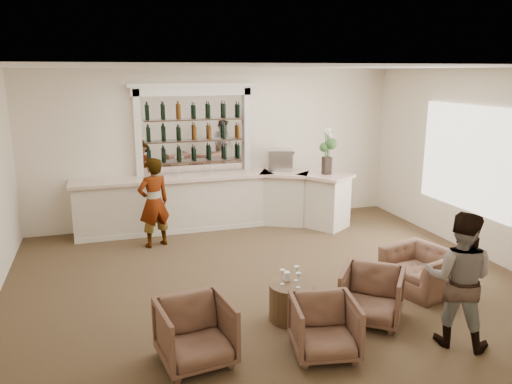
# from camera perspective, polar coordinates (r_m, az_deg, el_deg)

# --- Properties ---
(ground) EXTENTS (8.00, 8.00, 0.00)m
(ground) POSITION_cam_1_polar(r_m,az_deg,el_deg) (8.00, 1.54, -10.24)
(ground) COLOR brown
(ground) RESTS_ON ground
(room_shell) EXTENTS (8.04, 7.02, 3.32)m
(room_shell) POSITION_cam_1_polar(r_m,az_deg,el_deg) (8.09, 1.08, 7.25)
(room_shell) COLOR beige
(room_shell) RESTS_ON ground
(bar_counter) EXTENTS (5.72, 1.80, 1.14)m
(bar_counter) POSITION_cam_1_polar(r_m,az_deg,el_deg) (10.50, -4.63, -1.10)
(bar_counter) COLOR silver
(bar_counter) RESTS_ON ground
(back_bar_alcove) EXTENTS (2.64, 0.25, 3.00)m
(back_bar_alcove) POSITION_cam_1_polar(r_m,az_deg,el_deg) (10.56, -7.08, 6.99)
(back_bar_alcove) COLOR white
(back_bar_alcove) RESTS_ON ground
(cocktail_table) EXTENTS (0.60, 0.60, 0.50)m
(cocktail_table) POSITION_cam_1_polar(r_m,az_deg,el_deg) (6.83, 4.06, -12.39)
(cocktail_table) COLOR #513C23
(cocktail_table) RESTS_ON ground
(sommelier) EXTENTS (0.72, 0.59, 1.70)m
(sommelier) POSITION_cam_1_polar(r_m,az_deg,el_deg) (9.51, -11.61, -1.20)
(sommelier) COLOR gray
(sommelier) RESTS_ON ground
(guest) EXTENTS (1.02, 1.01, 1.67)m
(guest) POSITION_cam_1_polar(r_m,az_deg,el_deg) (6.49, 22.16, -9.20)
(guest) COLOR gray
(guest) RESTS_ON ground
(armchair_left) EXTENTS (0.89, 0.91, 0.74)m
(armchair_left) POSITION_cam_1_polar(r_m,az_deg,el_deg) (5.89, -6.94, -15.66)
(armchair_left) COLOR brown
(armchair_left) RESTS_ON ground
(armchair_center) EXTENTS (0.86, 0.88, 0.69)m
(armchair_center) POSITION_cam_1_polar(r_m,az_deg,el_deg) (6.06, 7.83, -15.06)
(armchair_center) COLOR brown
(armchair_center) RESTS_ON ground
(armchair_right) EXTENTS (1.10, 1.10, 0.72)m
(armchair_right) POSITION_cam_1_polar(r_m,az_deg,el_deg) (6.89, 13.08, -11.43)
(armchair_right) COLOR brown
(armchair_right) RESTS_ON ground
(armchair_far) EXTENTS (1.10, 1.19, 0.64)m
(armchair_far) POSITION_cam_1_polar(r_m,az_deg,el_deg) (8.01, 18.34, -8.48)
(armchair_far) COLOR brown
(armchair_far) RESTS_ON ground
(espresso_machine) EXTENTS (0.62, 0.57, 0.45)m
(espresso_machine) POSITION_cam_1_polar(r_m,az_deg,el_deg) (10.81, 2.79, 3.66)
(espresso_machine) COLOR #B0B0B5
(espresso_machine) RESTS_ON bar_counter
(flower_vase) EXTENTS (0.25, 0.25, 0.96)m
(flower_vase) POSITION_cam_1_polar(r_m,az_deg,el_deg) (10.46, 8.15, 4.95)
(flower_vase) COLOR black
(flower_vase) RESTS_ON bar_counter
(wine_glass_bar_left) EXTENTS (0.07, 0.07, 0.21)m
(wine_glass_bar_left) POSITION_cam_1_polar(r_m,az_deg,el_deg) (10.41, -5.05, 2.55)
(wine_glass_bar_left) COLOR white
(wine_glass_bar_left) RESTS_ON bar_counter
(wine_glass_bar_right) EXTENTS (0.07, 0.07, 0.21)m
(wine_glass_bar_right) POSITION_cam_1_polar(r_m,az_deg,el_deg) (10.23, -8.80, 2.24)
(wine_glass_bar_right) COLOR white
(wine_glass_bar_right) RESTS_ON bar_counter
(wine_glass_tbl_a) EXTENTS (0.07, 0.07, 0.21)m
(wine_glass_tbl_a) POSITION_cam_1_polar(r_m,az_deg,el_deg) (6.66, 3.04, -9.68)
(wine_glass_tbl_a) COLOR white
(wine_glass_tbl_a) RESTS_ON cocktail_table
(wine_glass_tbl_b) EXTENTS (0.07, 0.07, 0.21)m
(wine_glass_tbl_b) POSITION_cam_1_polar(r_m,az_deg,el_deg) (6.78, 4.65, -9.28)
(wine_glass_tbl_b) COLOR white
(wine_glass_tbl_b) RESTS_ON cocktail_table
(wine_glass_tbl_c) EXTENTS (0.07, 0.07, 0.21)m
(wine_glass_tbl_c) POSITION_cam_1_polar(r_m,az_deg,el_deg) (6.58, 4.86, -10.02)
(wine_glass_tbl_c) COLOR white
(wine_glass_tbl_c) RESTS_ON cocktail_table
(napkin_holder) EXTENTS (0.08, 0.08, 0.12)m
(napkin_holder) POSITION_cam_1_polar(r_m,az_deg,el_deg) (6.81, 3.50, -9.58)
(napkin_holder) COLOR white
(napkin_holder) RESTS_ON cocktail_table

